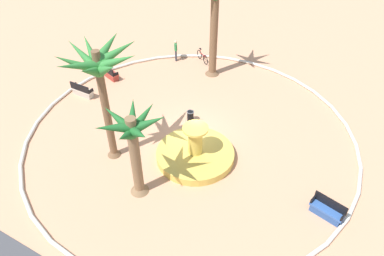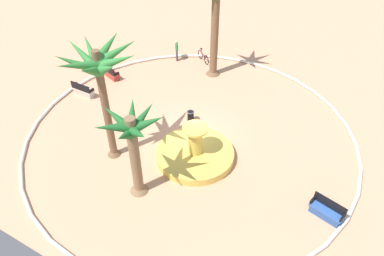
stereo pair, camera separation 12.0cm
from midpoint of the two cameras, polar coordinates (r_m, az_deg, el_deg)
name	(u,v)px [view 2 (the right image)]	position (r m, az deg, el deg)	size (l,w,h in m)	color
ground_plane	(191,135)	(21.81, -0.03, -1.04)	(80.00, 80.00, 0.00)	tan
plaza_curb	(191,133)	(21.75, -0.03, -0.84)	(19.37, 19.37, 0.20)	silver
fountain	(195,153)	(20.16, 0.65, -3.99)	(4.31, 4.31, 2.16)	gold
palm_tree_near_fountain	(215,13)	(25.40, 3.82, 17.49)	(3.37, 3.31, 6.86)	brown
palm_tree_by_curb	(99,71)	(17.83, -14.20, 8.59)	(4.00, 4.16, 6.72)	brown
palm_tree_mid_plaza	(133,138)	(16.45, -9.07, -1.56)	(3.11, 3.11, 4.92)	brown
bench_east	(83,91)	(25.97, -16.50, 5.57)	(1.60, 0.51, 1.00)	beige
bench_west	(111,73)	(27.50, -12.46, 8.37)	(1.68, 0.99, 1.00)	#B73D33
bench_north	(326,212)	(18.59, 20.42, -12.16)	(1.67, 0.87, 1.00)	#335BA8
trash_bin	(191,116)	(22.61, -0.06, 1.91)	(0.46, 0.46, 0.73)	black
bicycle_red_frame	(203,57)	(28.92, 1.90, 11.06)	(1.46, 1.02, 0.94)	black
person_cyclist_helmet	(177,49)	(28.78, -2.28, 12.18)	(0.36, 0.44, 1.70)	#33333D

